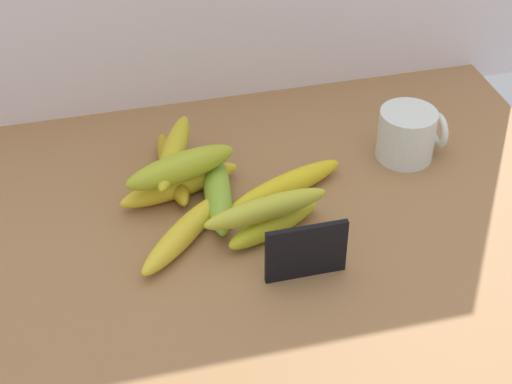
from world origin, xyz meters
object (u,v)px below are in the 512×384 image
at_px(banana_3, 286,185).
at_px(banana_4, 274,224).
at_px(banana_1, 214,190).
at_px(chalkboard_sign, 306,253).
at_px(banana_5, 173,168).
at_px(banana_0, 183,234).
at_px(banana_2, 180,185).
at_px(banana_7, 265,206).
at_px(banana_8, 174,152).
at_px(banana_6, 181,167).
at_px(coffee_mug, 408,134).

bearing_deg(banana_3, banana_4, -117.25).
distance_m(banana_1, banana_3, 0.11).
bearing_deg(chalkboard_sign, banana_5, 117.87).
xyz_separation_m(banana_0, banana_3, (0.17, 0.07, 0.00)).
height_order(banana_2, banana_4, banana_2).
bearing_deg(banana_3, banana_7, -123.83).
relative_size(banana_1, banana_8, 1.07).
xyz_separation_m(banana_5, banana_6, (0.01, -0.06, 0.04)).
bearing_deg(banana_7, coffee_mug, 26.18).
bearing_deg(banana_1, banana_3, -6.61).
distance_m(banana_0, banana_7, 0.12).
height_order(banana_3, banana_5, same).
height_order(chalkboard_sign, banana_3, chalkboard_sign).
bearing_deg(banana_0, banana_2, 82.01).
xyz_separation_m(chalkboard_sign, banana_2, (-0.13, 0.21, -0.02)).
xyz_separation_m(banana_0, banana_7, (0.11, -0.01, 0.03)).
relative_size(banana_7, banana_8, 0.96).
distance_m(banana_0, banana_8, 0.15).
height_order(banana_4, banana_8, banana_8).
relative_size(coffee_mug, banana_8, 0.55).
height_order(banana_5, banana_8, banana_8).
bearing_deg(banana_1, chalkboard_sign, -65.17).
bearing_deg(banana_3, banana_1, 173.39).
distance_m(banana_3, banana_4, 0.09).
bearing_deg(banana_3, banana_5, 151.85).
bearing_deg(banana_2, banana_7, -50.20).
bearing_deg(banana_5, banana_6, -84.33).
bearing_deg(banana_7, chalkboard_sign, -70.84).
distance_m(coffee_mug, banana_1, 0.32).
height_order(coffee_mug, banana_4, coffee_mug).
xyz_separation_m(chalkboard_sign, banana_0, (-0.15, 0.10, -0.02)).
distance_m(coffee_mug, banana_0, 0.40).
relative_size(banana_3, banana_8, 1.05).
xyz_separation_m(coffee_mug, banana_0, (-0.38, -0.12, -0.02)).
bearing_deg(banana_7, banana_1, 119.89).
bearing_deg(banana_3, banana_2, 165.69).
relative_size(banana_3, banana_7, 1.09).
bearing_deg(banana_3, banana_0, -157.60).
bearing_deg(banana_5, banana_1, -55.08).
xyz_separation_m(coffee_mug, banana_3, (-0.21, -0.05, -0.02)).
height_order(chalkboard_sign, banana_6, chalkboard_sign).
xyz_separation_m(banana_2, banana_5, (-0.00, 0.05, -0.00)).
height_order(banana_0, banana_5, same).
height_order(banana_1, banana_8, banana_8).
xyz_separation_m(chalkboard_sign, banana_3, (0.02, 0.17, -0.02)).
distance_m(banana_2, banana_3, 0.16).
height_order(banana_2, banana_6, banana_6).
bearing_deg(chalkboard_sign, banana_2, 121.97).
xyz_separation_m(banana_0, banana_4, (0.13, -0.01, 0.00)).
xyz_separation_m(banana_1, banana_3, (0.11, -0.01, -0.00)).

